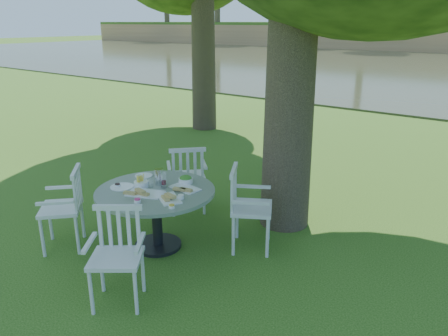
% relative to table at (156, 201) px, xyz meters
% --- Properties ---
extents(ground, '(140.00, 140.00, 0.00)m').
position_rel_table_xyz_m(ground, '(0.36, 0.64, -0.59)').
color(ground, '#1F440E').
rests_on(ground, ground).
extents(table, '(1.39, 1.39, 0.73)m').
position_rel_table_xyz_m(table, '(0.00, 0.00, 0.00)').
color(table, black).
rests_on(table, ground).
extents(chair_ne, '(0.66, 0.67, 0.99)m').
position_rel_table_xyz_m(chair_ne, '(0.82, 0.62, -0.01)').
color(chair_ne, silver).
rests_on(chair_ne, ground).
extents(chair_nw, '(0.68, 0.68, 0.98)m').
position_rel_table_xyz_m(chair_nw, '(-0.37, 0.97, -0.02)').
color(chair_nw, silver).
rests_on(chair_nw, ground).
extents(chair_sw, '(0.67, 0.67, 0.97)m').
position_rel_table_xyz_m(chair_sw, '(-0.83, -0.61, -0.02)').
color(chair_sw, silver).
rests_on(chair_sw, ground).
extents(chair_se, '(0.64, 0.63, 0.93)m').
position_rel_table_xyz_m(chair_se, '(0.44, -0.93, -0.05)').
color(chair_se, silver).
rests_on(chair_se, ground).
extents(tableware, '(1.12, 0.89, 0.20)m').
position_rel_table_xyz_m(tableware, '(-0.03, 0.06, 0.18)').
color(tableware, white).
rests_on(tableware, table).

